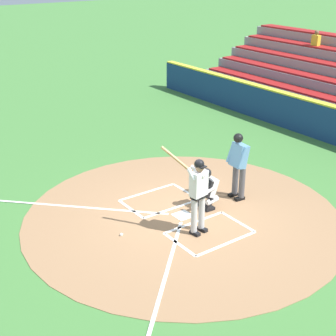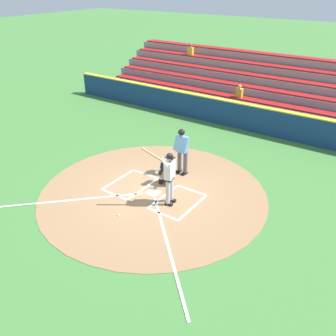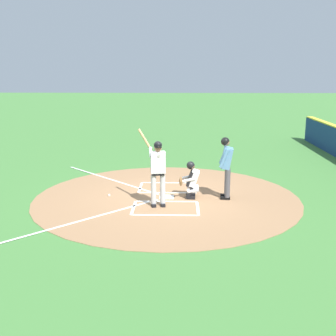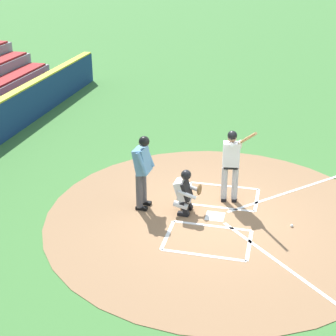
{
  "view_description": "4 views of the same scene",
  "coord_description": "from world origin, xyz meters",
  "px_view_note": "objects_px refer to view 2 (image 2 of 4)",
  "views": [
    {
      "loc": [
        -8.75,
        6.72,
        6.05
      ],
      "look_at": [
        0.45,
        0.14,
        1.19
      ],
      "focal_mm": 52.97,
      "sensor_mm": 36.0,
      "label": 1
    },
    {
      "loc": [
        -6.69,
        8.73,
        6.83
      ],
      "look_at": [
        -0.53,
        -0.16,
        1.09
      ],
      "focal_mm": 38.86,
      "sensor_mm": 36.0,
      "label": 2
    },
    {
      "loc": [
        -12.25,
        -0.38,
        3.78
      ],
      "look_at": [
        0.31,
        -0.03,
        0.85
      ],
      "focal_mm": 44.96,
      "sensor_mm": 36.0,
      "label": 3
    },
    {
      "loc": [
        10.3,
        1.32,
        6.02
      ],
      "look_at": [
        0.0,
        -1.14,
        1.15
      ],
      "focal_mm": 53.82,
      "sensor_mm": 36.0,
      "label": 4
    }
  ],
  "objects_px": {
    "batter": "(169,175)",
    "baseball": "(119,215)",
    "catcher": "(166,170)",
    "plate_umpire": "(182,148)"
  },
  "relations": [
    {
      "from": "plate_umpire",
      "to": "baseball",
      "type": "bearing_deg",
      "value": 88.22
    },
    {
      "from": "catcher",
      "to": "plate_umpire",
      "type": "xyz_separation_m",
      "value": [
        -0.02,
        -1.04,
        0.49
      ]
    },
    {
      "from": "batter",
      "to": "catcher",
      "type": "relative_size",
      "value": 1.88
    },
    {
      "from": "catcher",
      "to": "baseball",
      "type": "bearing_deg",
      "value": 87.84
    },
    {
      "from": "baseball",
      "to": "plate_umpire",
      "type": "bearing_deg",
      "value": -91.78
    },
    {
      "from": "catcher",
      "to": "plate_umpire",
      "type": "distance_m",
      "value": 1.15
    },
    {
      "from": "plate_umpire",
      "to": "batter",
      "type": "bearing_deg",
      "value": 111.55
    },
    {
      "from": "batter",
      "to": "catcher",
      "type": "xyz_separation_m",
      "value": [
        0.81,
        -0.96,
        -0.51
      ]
    },
    {
      "from": "batter",
      "to": "baseball",
      "type": "relative_size",
      "value": 28.76
    },
    {
      "from": "batter",
      "to": "plate_umpire",
      "type": "xyz_separation_m",
      "value": [
        0.79,
        -2.0,
        -0.02
      ]
    }
  ]
}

